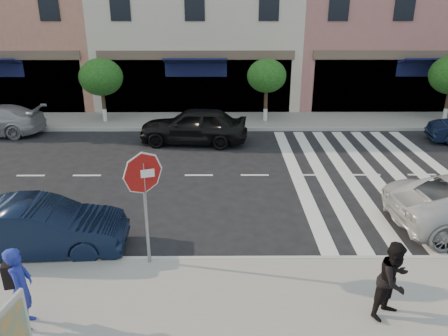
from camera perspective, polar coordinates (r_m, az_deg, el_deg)
ground at (r=12.02m, az=-4.22°, el=-8.29°), size 120.00×120.00×0.00m
sidewalk_near at (r=8.93m, az=-5.83°, el=-19.94°), size 60.00×4.50×0.15m
sidewalk_far at (r=22.21m, az=-2.44°, el=6.17°), size 60.00×3.00×0.15m
building_centre at (r=27.43m, az=-3.29°, el=20.57°), size 11.00×9.00×11.00m
street_tree_wb at (r=22.28m, az=-15.77°, el=11.33°), size 2.10×2.10×3.06m
street_tree_c at (r=21.61m, az=5.59°, el=11.85°), size 1.90×1.90×3.04m
stop_sign at (r=9.69m, az=-10.42°, el=-2.21°), size 0.93×0.32×2.74m
photographer at (r=9.09m, az=-24.97°, el=-14.01°), size 0.52×0.68×1.68m
walker at (r=9.13m, az=21.29°, el=-13.49°), size 0.99×0.95×1.60m
car_near_mid at (r=11.68m, az=-23.03°, el=-7.23°), size 4.27×1.73×1.38m
car_far_mid at (r=18.85m, az=-3.98°, el=5.54°), size 4.73×2.26×1.56m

